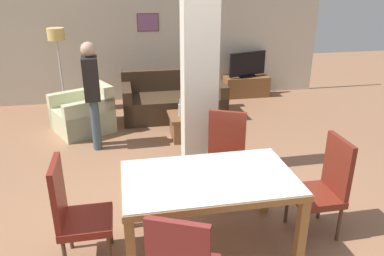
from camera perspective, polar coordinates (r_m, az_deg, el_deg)
ground_plane at (r=3.89m, az=2.40°, el=-17.17°), size 18.00×18.00×0.00m
back_wall at (r=7.98m, az=-5.77°, el=13.99°), size 7.20×0.09×2.70m
divider_pillar at (r=4.66m, az=1.13°, el=8.31°), size 0.43×0.30×2.70m
dining_table at (r=3.53m, az=2.56°, el=-9.55°), size 1.60×0.95×0.76m
dining_chair_head_right at (r=3.98m, az=19.51°, el=-8.12°), size 0.46×0.46×1.03m
dining_chair_far_right at (r=4.38m, az=5.02°, el=-3.95°), size 0.61×0.61×1.03m
dining_chair_head_left at (r=3.53m, az=-17.43°, el=-11.97°), size 0.46×0.46×1.03m
sofa at (r=7.06m, az=-2.85°, el=4.08°), size 1.87×0.94×0.82m
armchair at (r=6.63m, az=-16.10°, el=2.01°), size 1.14×1.15×0.80m
coffee_table at (r=6.07m, az=-0.78°, el=0.31°), size 0.58×0.59×0.40m
bottle at (r=5.93m, az=-1.78°, el=2.87°), size 0.07×0.07×0.28m
tv_stand at (r=8.36m, az=8.27°, el=6.30°), size 0.97×0.40×0.44m
tv_screen at (r=8.24m, az=8.45°, el=9.51°), size 0.87×0.32×0.54m
floor_lamp at (r=7.53m, az=-19.89°, el=12.18°), size 0.31×0.31×1.59m
standing_person at (r=5.70m, az=-14.98°, el=5.73°), size 0.24×0.39×1.62m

